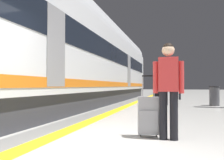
# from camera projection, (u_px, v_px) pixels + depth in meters

# --- Properties ---
(ground_plane) EXTENTS (120.00, 120.00, 0.00)m
(ground_plane) POSITION_uv_depth(u_px,v_px,m) (70.00, 153.00, 3.18)
(ground_plane) COLOR silver
(safety_line_strip) EXTENTS (0.36, 80.00, 0.01)m
(safety_line_strip) POSITION_uv_depth(u_px,v_px,m) (136.00, 102.00, 13.02)
(safety_line_strip) COLOR yellow
(safety_line_strip) RESTS_ON ground
(tactile_edge_band) EXTENTS (0.72, 80.00, 0.01)m
(tactile_edge_band) POSITION_uv_depth(u_px,v_px,m) (129.00, 102.00, 13.12)
(tactile_edge_band) COLOR slate
(tactile_edge_band) RESTS_ON ground
(high_speed_train) EXTENTS (2.94, 28.14, 4.97)m
(high_speed_train) POSITION_uv_depth(u_px,v_px,m) (75.00, 51.00, 10.44)
(high_speed_train) COLOR #38383D
(high_speed_train) RESTS_ON ground
(traveller_foreground) EXTENTS (0.52, 0.21, 1.65)m
(traveller_foreground) POSITION_uv_depth(u_px,v_px,m) (168.00, 83.00, 3.97)
(traveller_foreground) COLOR black
(traveller_foreground) RESTS_ON ground
(rolling_suitcase_foreground) EXTENTS (0.42, 0.30, 1.11)m
(rolling_suitcase_foreground) POSITION_uv_depth(u_px,v_px,m) (149.00, 115.00, 4.15)
(rolling_suitcase_foreground) COLOR #9E9EA3
(rolling_suitcase_foreground) RESTS_ON ground
(passenger_near) EXTENTS (0.52, 0.35, 1.67)m
(passenger_near) POSITION_uv_depth(u_px,v_px,m) (164.00, 84.00, 11.26)
(passenger_near) COLOR black
(passenger_near) RESTS_ON ground
(suitcase_near) EXTENTS (0.40, 0.27, 1.00)m
(suitcase_near) POSITION_uv_depth(u_px,v_px,m) (158.00, 98.00, 11.23)
(suitcase_near) COLOR black
(suitcase_near) RESTS_ON ground
(passenger_mid) EXTENTS (0.49, 0.27, 1.62)m
(passenger_mid) POSITION_uv_depth(u_px,v_px,m) (178.00, 86.00, 15.65)
(passenger_mid) COLOR black
(passenger_mid) RESTS_ON ground
(duffel_bag_mid) EXTENTS (0.44, 0.26, 0.36)m
(duffel_bag_mid) POSITION_uv_depth(u_px,v_px,m) (174.00, 97.00, 15.49)
(duffel_bag_mid) COLOR black
(duffel_bag_mid) RESTS_ON ground
(passenger_far) EXTENTS (0.51, 0.42, 1.74)m
(passenger_far) POSITION_uv_depth(u_px,v_px,m) (166.00, 85.00, 18.77)
(passenger_far) COLOR black
(passenger_far) RESTS_ON ground
(suitcase_far) EXTENTS (0.44, 0.36, 1.05)m
(suitcase_far) POSITION_uv_depth(u_px,v_px,m) (161.00, 93.00, 18.56)
(suitcase_far) COLOR #596038
(suitcase_far) RESTS_ON ground
(waste_bin) EXTENTS (0.46, 0.46, 0.91)m
(waste_bin) POSITION_uv_depth(u_px,v_px,m) (214.00, 96.00, 10.76)
(waste_bin) COLOR #4C4C51
(waste_bin) RESTS_ON ground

